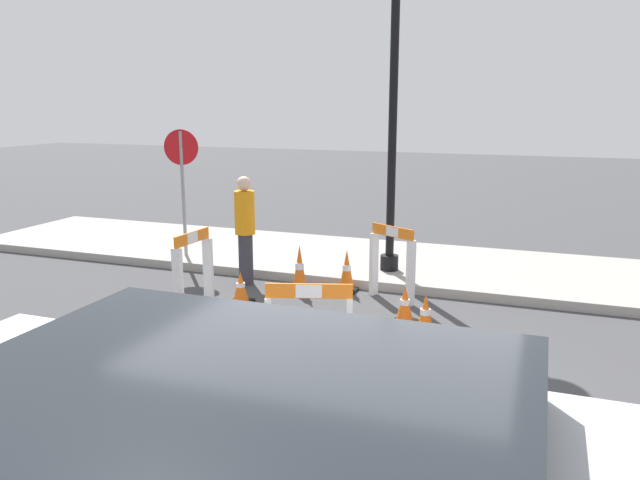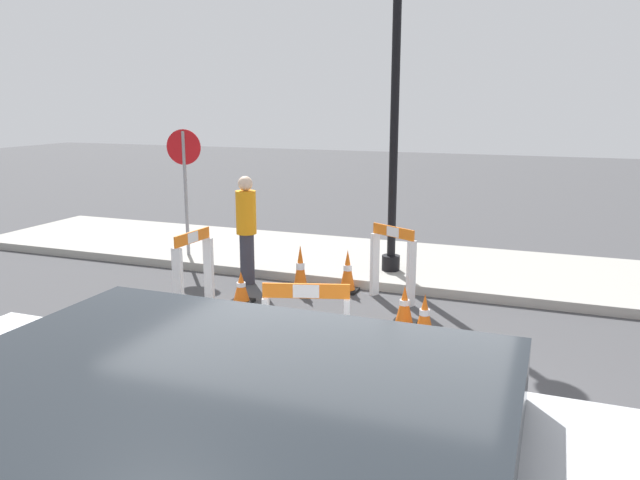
% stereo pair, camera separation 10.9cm
% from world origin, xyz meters
% --- Properties ---
extents(ground_plane, '(60.00, 60.00, 0.00)m').
position_xyz_m(ground_plane, '(0.00, 0.00, 0.00)').
color(ground_plane, '#424244').
extents(sidewalk_slab, '(18.00, 2.84, 0.14)m').
position_xyz_m(sidewalk_slab, '(0.00, 5.92, 0.07)').
color(sidewalk_slab, '#9E9B93').
rests_on(sidewalk_slab, ground_plane).
extents(streetlamp_post, '(0.44, 0.44, 4.67)m').
position_xyz_m(streetlamp_post, '(-0.93, 5.23, 3.17)').
color(streetlamp_post, black).
rests_on(streetlamp_post, sidewalk_slab).
extents(stop_sign, '(0.59, 0.15, 2.17)m').
position_xyz_m(stop_sign, '(-4.52, 4.99, 1.60)').
color(stop_sign, gray).
rests_on(stop_sign, sidewalk_slab).
extents(barricade_0, '(0.18, 0.74, 1.12)m').
position_xyz_m(barricade_0, '(-2.95, 2.68, 0.59)').
color(barricade_0, white).
rests_on(barricade_0, ground_plane).
extents(barricade_1, '(0.87, 0.39, 1.01)m').
position_xyz_m(barricade_1, '(-0.81, 1.35, 0.55)').
color(barricade_1, white).
rests_on(barricade_1, ground_plane).
extents(barricade_2, '(0.73, 0.47, 1.08)m').
position_xyz_m(barricade_2, '(-0.63, 4.14, 0.57)').
color(barricade_2, white).
rests_on(barricade_2, ground_plane).
extents(traffic_cone_0, '(0.30, 0.30, 0.46)m').
position_xyz_m(traffic_cone_0, '(-2.58, 3.28, 0.22)').
color(traffic_cone_0, black).
rests_on(traffic_cone_0, ground_plane).
extents(traffic_cone_1, '(0.30, 0.30, 0.64)m').
position_xyz_m(traffic_cone_1, '(-1.35, 4.31, 0.31)').
color(traffic_cone_1, black).
rests_on(traffic_cone_1, ground_plane).
extents(traffic_cone_2, '(0.30, 0.30, 0.74)m').
position_xyz_m(traffic_cone_2, '(-1.97, 3.98, 0.36)').
color(traffic_cone_2, black).
rests_on(traffic_cone_2, ground_plane).
extents(traffic_cone_3, '(0.30, 0.30, 0.52)m').
position_xyz_m(traffic_cone_3, '(-0.24, 3.21, 0.25)').
color(traffic_cone_3, black).
rests_on(traffic_cone_3, ground_plane).
extents(traffic_cone_4, '(0.30, 0.30, 0.68)m').
position_xyz_m(traffic_cone_4, '(-1.80, 1.47, 0.33)').
color(traffic_cone_4, black).
rests_on(traffic_cone_4, ground_plane).
extents(traffic_cone_5, '(0.30, 0.30, 0.54)m').
position_xyz_m(traffic_cone_5, '(0.08, 2.91, 0.26)').
color(traffic_cone_5, black).
rests_on(traffic_cone_5, ground_plane).
extents(person_worker, '(0.44, 0.44, 1.68)m').
position_xyz_m(person_worker, '(-2.94, 4.18, 0.91)').
color(person_worker, '#33333D').
rests_on(person_worker, ground_plane).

